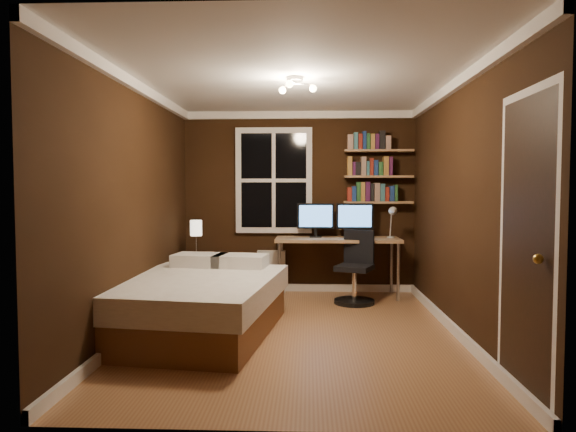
{
  "coord_description": "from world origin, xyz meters",
  "views": [
    {
      "loc": [
        0.13,
        -5.05,
        1.43
      ],
      "look_at": [
        -0.09,
        0.45,
        1.14
      ],
      "focal_mm": 32.0,
      "sensor_mm": 36.0,
      "label": 1
    }
  ],
  "objects_px": {
    "nightstand": "(196,277)",
    "desk": "(337,242)",
    "bedside_lamp": "(196,237)",
    "bed": "(198,304)",
    "radiator": "(271,271)",
    "office_chair": "(355,276)",
    "monitor_left": "(316,220)",
    "monitor_right": "(355,220)",
    "desk_lamp": "(392,222)"
  },
  "relations": [
    {
      "from": "nightstand",
      "to": "monitor_left",
      "type": "relative_size",
      "value": 1.2
    },
    {
      "from": "office_chair",
      "to": "monitor_left",
      "type": "bearing_deg",
      "value": 157.91
    },
    {
      "from": "monitor_left",
      "to": "monitor_right",
      "type": "height_order",
      "value": "same"
    },
    {
      "from": "bedside_lamp",
      "to": "office_chair",
      "type": "height_order",
      "value": "bedside_lamp"
    },
    {
      "from": "bed",
      "to": "nightstand",
      "type": "bearing_deg",
      "value": 110.4
    },
    {
      "from": "bed",
      "to": "monitor_right",
      "type": "relative_size",
      "value": 4.49
    },
    {
      "from": "nightstand",
      "to": "bedside_lamp",
      "type": "distance_m",
      "value": 0.52
    },
    {
      "from": "bedside_lamp",
      "to": "monitor_right",
      "type": "xyz_separation_m",
      "value": [
        2.07,
        0.38,
        0.2
      ]
    },
    {
      "from": "desk",
      "to": "radiator",
      "type": "bearing_deg",
      "value": 166.22
    },
    {
      "from": "bedside_lamp",
      "to": "monitor_left",
      "type": "bearing_deg",
      "value": 13.94
    },
    {
      "from": "monitor_left",
      "to": "monitor_right",
      "type": "bearing_deg",
      "value": 0.0
    },
    {
      "from": "desk",
      "to": "desk_lamp",
      "type": "relative_size",
      "value": 3.74
    },
    {
      "from": "nightstand",
      "to": "desk",
      "type": "xyz_separation_m",
      "value": [
        1.83,
        0.3,
        0.42
      ]
    },
    {
      "from": "bedside_lamp",
      "to": "monitor_right",
      "type": "distance_m",
      "value": 2.11
    },
    {
      "from": "bedside_lamp",
      "to": "office_chair",
      "type": "relative_size",
      "value": 0.48
    },
    {
      "from": "desk_lamp",
      "to": "nightstand",
      "type": "bearing_deg",
      "value": -174.86
    },
    {
      "from": "monitor_left",
      "to": "desk_lamp",
      "type": "bearing_deg",
      "value": -8.82
    },
    {
      "from": "desk",
      "to": "monitor_right",
      "type": "distance_m",
      "value": 0.38
    },
    {
      "from": "monitor_right",
      "to": "desk_lamp",
      "type": "xyz_separation_m",
      "value": [
        0.47,
        -0.15,
        -0.01
      ]
    },
    {
      "from": "monitor_right",
      "to": "desk_lamp",
      "type": "distance_m",
      "value": 0.49
    },
    {
      "from": "bed",
      "to": "desk",
      "type": "height_order",
      "value": "desk"
    },
    {
      "from": "nightstand",
      "to": "desk_lamp",
      "type": "height_order",
      "value": "desk_lamp"
    },
    {
      "from": "bedside_lamp",
      "to": "radiator",
      "type": "distance_m",
      "value": 1.19
    },
    {
      "from": "desk",
      "to": "desk_lamp",
      "type": "bearing_deg",
      "value": -5.85
    },
    {
      "from": "bedside_lamp",
      "to": "monitor_left",
      "type": "xyz_separation_m",
      "value": [
        1.54,
        0.38,
        0.2
      ]
    },
    {
      "from": "monitor_left",
      "to": "desk_lamp",
      "type": "relative_size",
      "value": 1.13
    },
    {
      "from": "monitor_right",
      "to": "bedside_lamp",
      "type": "bearing_deg",
      "value": -169.51
    },
    {
      "from": "radiator",
      "to": "desk",
      "type": "bearing_deg",
      "value": -13.78
    },
    {
      "from": "desk_lamp",
      "to": "bed",
      "type": "bearing_deg",
      "value": -141.12
    },
    {
      "from": "radiator",
      "to": "desk",
      "type": "distance_m",
      "value": 1.02
    },
    {
      "from": "desk",
      "to": "office_chair",
      "type": "height_order",
      "value": "office_chair"
    },
    {
      "from": "radiator",
      "to": "desk_lamp",
      "type": "height_order",
      "value": "desk_lamp"
    },
    {
      "from": "office_chair",
      "to": "radiator",
      "type": "bearing_deg",
      "value": 173.03
    },
    {
      "from": "radiator",
      "to": "bedside_lamp",
      "type": "bearing_deg",
      "value": -150.78
    },
    {
      "from": "bed",
      "to": "desk",
      "type": "relative_size",
      "value": 1.35
    },
    {
      "from": "bed",
      "to": "monitor_left",
      "type": "relative_size",
      "value": 4.49
    },
    {
      "from": "nightstand",
      "to": "desk",
      "type": "bearing_deg",
      "value": -2.92
    },
    {
      "from": "radiator",
      "to": "desk",
      "type": "relative_size",
      "value": 0.35
    },
    {
      "from": "nightstand",
      "to": "monitor_right",
      "type": "bearing_deg",
      "value": -1.75
    },
    {
      "from": "radiator",
      "to": "office_chair",
      "type": "bearing_deg",
      "value": -29.73
    },
    {
      "from": "bedside_lamp",
      "to": "monitor_right",
      "type": "relative_size",
      "value": 0.88
    },
    {
      "from": "bed",
      "to": "desk_lamp",
      "type": "height_order",
      "value": "desk_lamp"
    },
    {
      "from": "bed",
      "to": "office_chair",
      "type": "height_order",
      "value": "office_chair"
    },
    {
      "from": "desk_lamp",
      "to": "office_chair",
      "type": "bearing_deg",
      "value": -146.02
    },
    {
      "from": "bed",
      "to": "nightstand",
      "type": "relative_size",
      "value": 3.73
    },
    {
      "from": "monitor_right",
      "to": "desk_lamp",
      "type": "relative_size",
      "value": 1.13
    },
    {
      "from": "nightstand",
      "to": "desk_lamp",
      "type": "distance_m",
      "value": 2.64
    },
    {
      "from": "bedside_lamp",
      "to": "desk_lamp",
      "type": "xyz_separation_m",
      "value": [
        2.54,
        0.23,
        0.19
      ]
    },
    {
      "from": "desk",
      "to": "monitor_right",
      "type": "height_order",
      "value": "monitor_right"
    },
    {
      "from": "bed",
      "to": "nightstand",
      "type": "height_order",
      "value": "bed"
    }
  ]
}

